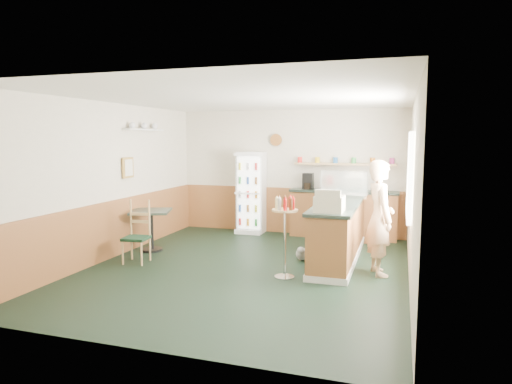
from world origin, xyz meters
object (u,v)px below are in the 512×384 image
at_px(cafe_table, 151,222).
at_px(cash_register, 330,204).
at_px(condiment_stand, 285,225).
at_px(drinks_fridge, 251,193).
at_px(shopkeeper, 380,218).
at_px(cafe_chair, 139,230).
at_px(display_case, 345,184).

bearing_deg(cafe_table, cash_register, -11.49).
bearing_deg(condiment_stand, cash_register, 14.43).
bearing_deg(drinks_fridge, cafe_table, -119.85).
relative_size(cash_register, condiment_stand, 0.36).
bearing_deg(shopkeeper, cafe_table, 66.32).
xyz_separation_m(drinks_fridge, cafe_chair, (-1.05, -2.87, -0.35)).
bearing_deg(cafe_table, shopkeeper, -3.47).
height_order(display_case, cafe_table, display_case).
relative_size(display_case, shopkeeper, 0.48).
relative_size(display_case, cafe_chair, 0.80).
distance_m(display_case, shopkeeper, 1.58).
xyz_separation_m(drinks_fridge, display_case, (2.16, -1.04, 0.35)).
relative_size(display_case, cafe_table, 0.95).
xyz_separation_m(display_case, cafe_table, (-3.40, -1.11, -0.71)).
height_order(drinks_fridge, display_case, drinks_fridge).
bearing_deg(shopkeeper, drinks_fridge, 29.74).
distance_m(display_case, cafe_table, 3.65).
distance_m(drinks_fridge, cafe_chair, 3.08).
height_order(drinks_fridge, cafe_table, drinks_fridge).
height_order(drinks_fridge, cafe_chair, drinks_fridge).
xyz_separation_m(shopkeeper, cafe_chair, (-3.91, -0.47, -0.33)).
height_order(display_case, shopkeeper, shopkeeper).
xyz_separation_m(shopkeeper, condiment_stand, (-1.33, -0.61, -0.07)).
distance_m(shopkeeper, cafe_table, 4.12).
height_order(cafe_table, cafe_chair, cafe_chair).
xyz_separation_m(condiment_stand, cafe_chair, (-2.58, 0.14, -0.26)).
relative_size(shopkeeper, condiment_stand, 1.45).
distance_m(drinks_fridge, cash_register, 3.58).
relative_size(cash_register, shopkeeper, 0.24).
bearing_deg(display_case, cash_register, -90.00).
height_order(shopkeeper, cafe_table, shopkeeper).
xyz_separation_m(drinks_fridge, shopkeeper, (2.86, -2.41, -0.01)).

